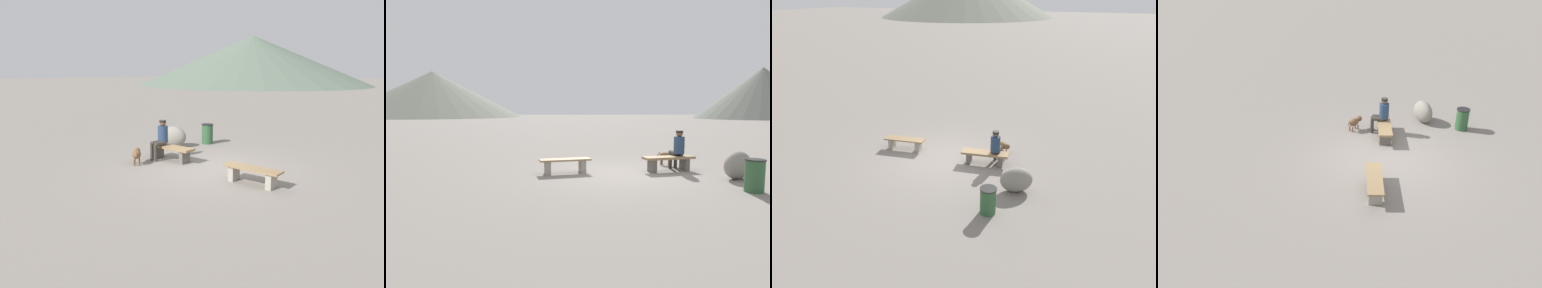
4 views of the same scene
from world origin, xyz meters
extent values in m
cube|color=gray|center=(0.00, 0.00, -0.03)|extent=(210.00, 210.00, 0.06)
cube|color=gray|center=(-2.26, 0.02, 0.20)|extent=(0.22, 0.38, 0.39)
cube|color=gray|center=(-1.21, 0.22, 0.20)|extent=(0.22, 0.38, 0.39)
cube|color=#8C704C|center=(-1.74, 0.12, 0.42)|extent=(1.59, 0.71, 0.05)
cube|color=#605B56|center=(0.93, 0.14, 0.19)|extent=(0.21, 0.40, 0.39)
cube|color=#605B56|center=(2.03, 0.35, 0.19)|extent=(0.21, 0.40, 0.39)
cube|color=#8C704C|center=(1.48, 0.25, 0.43)|extent=(1.68, 0.75, 0.08)
cylinder|color=navy|center=(1.83, 0.31, 0.81)|extent=(0.33, 0.33, 0.54)
sphere|color=brown|center=(1.83, 0.31, 1.17)|extent=(0.21, 0.21, 0.21)
cylinder|color=black|center=(1.83, 0.31, 1.23)|extent=(0.22, 0.22, 0.07)
cylinder|color=#38332D|center=(1.90, 0.52, 0.54)|extent=(0.19, 0.41, 0.15)
cylinder|color=#38332D|center=(1.88, 0.72, 0.27)|extent=(0.11, 0.11, 0.54)
cylinder|color=#38332D|center=(1.72, 0.50, 0.54)|extent=(0.19, 0.41, 0.15)
cylinder|color=#38332D|center=(1.70, 0.70, 0.27)|extent=(0.11, 0.11, 0.54)
ellipsoid|color=brown|center=(1.76, 1.35, 0.32)|extent=(0.49, 0.45, 0.26)
sphere|color=brown|center=(1.97, 1.20, 0.37)|extent=(0.20, 0.20, 0.20)
cylinder|color=brown|center=(1.91, 1.33, 0.09)|extent=(0.04, 0.04, 0.19)
cylinder|color=brown|center=(1.83, 1.22, 0.09)|extent=(0.04, 0.04, 0.19)
cylinder|color=brown|center=(1.69, 1.49, 0.09)|extent=(0.04, 0.04, 0.19)
cylinder|color=brown|center=(1.61, 1.37, 0.09)|extent=(0.04, 0.04, 0.19)
cylinder|color=brown|center=(1.55, 1.49, 0.36)|extent=(0.12, 0.09, 0.15)
cylinder|color=#2D5633|center=(2.61, -2.38, 0.37)|extent=(0.43, 0.43, 0.74)
cylinder|color=black|center=(2.61, -2.38, 0.76)|extent=(0.46, 0.46, 0.03)
ellipsoid|color=gray|center=(2.99, -1.00, 0.39)|extent=(1.13, 0.97, 0.78)
cone|color=gray|center=(-32.15, 73.11, 5.57)|extent=(42.41, 42.41, 11.14)
cone|color=slate|center=(40.01, 55.16, 5.21)|extent=(26.83, 26.83, 10.42)
camera|label=1|loc=(-7.21, 6.77, 2.88)|focal=32.71mm
camera|label=2|loc=(-1.98, -9.56, 1.92)|focal=30.48mm
camera|label=3|loc=(5.24, -9.60, 5.50)|focal=31.59mm
camera|label=4|loc=(-10.06, -0.90, 6.06)|focal=35.44mm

